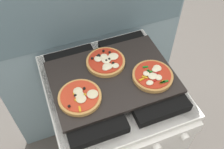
# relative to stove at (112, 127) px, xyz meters

# --- Properties ---
(kitchen_backsplash) EXTENTS (1.10, 0.08, 1.55)m
(kitchen_backsplash) POSITION_rel_stove_xyz_m (0.00, 0.34, 0.34)
(kitchen_backsplash) COLOR #7A939E
(kitchen_backsplash) RESTS_ON ground_plane
(stove) EXTENTS (0.60, 0.64, 0.90)m
(stove) POSITION_rel_stove_xyz_m (0.00, 0.00, 0.00)
(stove) COLOR white
(stove) RESTS_ON ground_plane
(baking_tray) EXTENTS (0.54, 0.38, 0.02)m
(baking_tray) POSITION_rel_stove_xyz_m (0.00, 0.00, 0.46)
(baking_tray) COLOR black
(baking_tray) RESTS_ON stove
(pizza_left) EXTENTS (0.18, 0.18, 0.03)m
(pizza_left) POSITION_rel_stove_xyz_m (-0.16, -0.06, 0.48)
(pizza_left) COLOR tan
(pizza_left) RESTS_ON baking_tray
(pizza_right) EXTENTS (0.18, 0.18, 0.03)m
(pizza_right) POSITION_rel_stove_xyz_m (0.16, -0.07, 0.48)
(pizza_right) COLOR #C18947
(pizza_right) RESTS_ON baking_tray
(pizza_center) EXTENTS (0.18, 0.18, 0.03)m
(pizza_center) POSITION_rel_stove_xyz_m (0.00, 0.08, 0.48)
(pizza_center) COLOR tan
(pizza_center) RESTS_ON baking_tray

